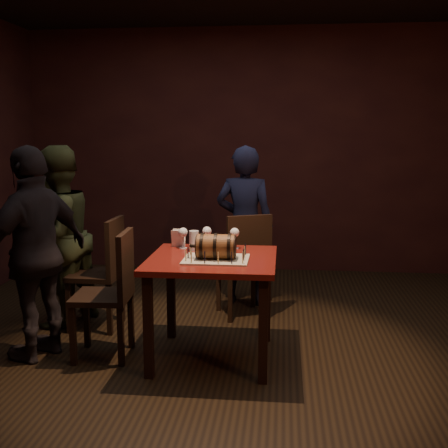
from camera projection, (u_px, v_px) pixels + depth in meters
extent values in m
plane|color=black|center=(215.00, 347.00, 4.30)|extent=(5.00, 5.00, 0.00)
cube|color=black|center=(241.00, 151.00, 6.52)|extent=(5.00, 0.04, 2.80)
cube|color=black|center=(109.00, 215.00, 1.61)|extent=(5.00, 0.04, 2.80)
cube|color=#54110E|center=(212.00, 260.00, 3.98)|extent=(0.90, 0.90, 0.04)
cube|color=black|center=(148.00, 327.00, 3.71)|extent=(0.06, 0.06, 0.71)
cube|color=black|center=(263.00, 331.00, 3.63)|extent=(0.06, 0.06, 0.71)
cube|color=black|center=(171.00, 294.00, 4.46)|extent=(0.06, 0.06, 0.71)
cube|color=black|center=(267.00, 297.00, 4.38)|extent=(0.06, 0.06, 0.71)
cube|color=#ABA38A|center=(216.00, 259.00, 3.89)|extent=(0.45, 0.35, 0.01)
cylinder|color=brown|center=(216.00, 246.00, 3.88)|extent=(0.26, 0.17, 0.17)
cylinder|color=black|center=(203.00, 246.00, 3.89)|extent=(0.02, 0.19, 0.19)
cylinder|color=black|center=(216.00, 246.00, 3.88)|extent=(0.02, 0.19, 0.19)
cylinder|color=black|center=(230.00, 247.00, 3.87)|extent=(0.02, 0.19, 0.19)
cylinder|color=black|center=(197.00, 246.00, 3.89)|extent=(0.01, 0.16, 0.16)
cylinder|color=black|center=(235.00, 247.00, 3.86)|extent=(0.01, 0.16, 0.16)
cylinder|color=black|center=(194.00, 246.00, 3.89)|extent=(0.04, 0.02, 0.02)
sphere|color=black|center=(191.00, 246.00, 3.90)|extent=(0.03, 0.03, 0.03)
cylinder|color=#DFCE85|center=(191.00, 257.00, 3.76)|extent=(0.01, 0.01, 0.08)
cylinder|color=black|center=(191.00, 250.00, 3.75)|extent=(0.00, 0.00, 0.01)
cylinder|color=black|center=(205.00, 257.00, 3.75)|extent=(0.01, 0.01, 0.08)
cylinder|color=black|center=(205.00, 251.00, 3.74)|extent=(0.00, 0.00, 0.01)
cylinder|color=#DFCE85|center=(218.00, 258.00, 3.74)|extent=(0.01, 0.01, 0.08)
cylinder|color=black|center=(218.00, 251.00, 3.73)|extent=(0.00, 0.00, 0.01)
cylinder|color=black|center=(232.00, 258.00, 3.73)|extent=(0.01, 0.01, 0.08)
cylinder|color=black|center=(232.00, 251.00, 3.72)|extent=(0.00, 0.00, 0.01)
cylinder|color=#DFCE85|center=(243.00, 258.00, 3.74)|extent=(0.01, 0.01, 0.08)
cylinder|color=black|center=(243.00, 251.00, 3.73)|extent=(0.00, 0.00, 0.01)
cylinder|color=black|center=(244.00, 255.00, 3.83)|extent=(0.01, 0.01, 0.08)
cylinder|color=black|center=(244.00, 248.00, 3.82)|extent=(0.00, 0.00, 0.01)
cylinder|color=#DFCE85|center=(245.00, 252.00, 3.92)|extent=(0.01, 0.01, 0.08)
cylinder|color=black|center=(245.00, 245.00, 3.91)|extent=(0.00, 0.00, 0.01)
cylinder|color=black|center=(246.00, 249.00, 4.01)|extent=(0.01, 0.01, 0.08)
cylinder|color=black|center=(246.00, 243.00, 4.00)|extent=(0.00, 0.00, 0.01)
cylinder|color=#DFCE85|center=(233.00, 249.00, 4.02)|extent=(0.01, 0.01, 0.08)
cylinder|color=black|center=(233.00, 243.00, 4.01)|extent=(0.00, 0.00, 0.01)
cylinder|color=black|center=(220.00, 249.00, 4.03)|extent=(0.01, 0.01, 0.08)
cylinder|color=black|center=(220.00, 242.00, 4.02)|extent=(0.00, 0.00, 0.01)
cylinder|color=#DFCE85|center=(208.00, 248.00, 4.03)|extent=(0.01, 0.01, 0.08)
cylinder|color=black|center=(208.00, 242.00, 4.03)|extent=(0.00, 0.00, 0.01)
cylinder|color=black|center=(195.00, 248.00, 4.04)|extent=(0.01, 0.01, 0.08)
cylinder|color=black|center=(195.00, 242.00, 4.04)|extent=(0.00, 0.00, 0.01)
cylinder|color=#DFCE85|center=(190.00, 250.00, 3.98)|extent=(0.01, 0.01, 0.08)
cylinder|color=black|center=(190.00, 244.00, 3.98)|extent=(0.00, 0.00, 0.01)
cylinder|color=black|center=(188.00, 252.00, 3.90)|extent=(0.01, 0.01, 0.08)
cylinder|color=black|center=(188.00, 246.00, 3.89)|extent=(0.00, 0.00, 0.01)
cylinder|color=#DFCE85|center=(186.00, 255.00, 3.81)|extent=(0.01, 0.01, 0.08)
cylinder|color=black|center=(186.00, 249.00, 3.80)|extent=(0.00, 0.00, 0.01)
cylinder|color=silver|center=(183.00, 248.00, 4.28)|extent=(0.06, 0.06, 0.01)
cylinder|color=silver|center=(183.00, 242.00, 4.27)|extent=(0.01, 0.01, 0.09)
sphere|color=silver|center=(183.00, 232.00, 4.26)|extent=(0.07, 0.07, 0.07)
sphere|color=#591114|center=(183.00, 233.00, 4.26)|extent=(0.05, 0.05, 0.05)
cylinder|color=silver|center=(207.00, 247.00, 4.33)|extent=(0.06, 0.06, 0.01)
cylinder|color=silver|center=(207.00, 241.00, 4.32)|extent=(0.01, 0.01, 0.09)
sphere|color=silver|center=(207.00, 231.00, 4.31)|extent=(0.07, 0.07, 0.07)
cylinder|color=silver|center=(235.00, 248.00, 4.27)|extent=(0.06, 0.06, 0.01)
cylinder|color=silver|center=(235.00, 242.00, 4.26)|extent=(0.01, 0.01, 0.09)
sphere|color=silver|center=(235.00, 233.00, 4.25)|extent=(0.07, 0.07, 0.07)
sphere|color=#BF594C|center=(235.00, 233.00, 4.25)|extent=(0.05, 0.05, 0.05)
cylinder|color=silver|center=(194.00, 241.00, 4.20)|extent=(0.07, 0.07, 0.15)
cylinder|color=#9E5414|center=(194.00, 243.00, 4.20)|extent=(0.06, 0.06, 0.11)
cylinder|color=white|center=(194.00, 234.00, 4.19)|extent=(0.06, 0.06, 0.02)
cube|color=black|center=(242.00, 266.00, 4.99)|extent=(0.53, 0.53, 0.04)
cube|color=black|center=(253.00, 285.00, 5.24)|extent=(0.04, 0.04, 0.43)
cube|color=black|center=(219.00, 288.00, 5.14)|extent=(0.04, 0.04, 0.43)
cube|color=black|center=(267.00, 295.00, 4.92)|extent=(0.04, 0.04, 0.43)
cube|color=black|center=(230.00, 298.00, 4.82)|extent=(0.04, 0.04, 0.43)
cube|color=black|center=(250.00, 242.00, 4.78)|extent=(0.38, 0.20, 0.46)
cube|color=black|center=(95.00, 275.00, 4.67)|extent=(0.41, 0.41, 0.04)
cube|color=black|center=(84.00, 296.00, 4.89)|extent=(0.04, 0.04, 0.43)
cube|color=black|center=(69.00, 308.00, 4.56)|extent=(0.04, 0.04, 0.43)
cube|color=black|center=(122.00, 297.00, 4.85)|extent=(0.04, 0.04, 0.43)
cube|color=black|center=(109.00, 309.00, 4.52)|extent=(0.04, 0.04, 0.43)
cube|color=black|center=(115.00, 246.00, 4.60)|extent=(0.05, 0.40, 0.46)
cube|color=black|center=(102.00, 297.00, 4.06)|extent=(0.42, 0.42, 0.04)
cube|color=black|center=(87.00, 320.00, 4.27)|extent=(0.04, 0.04, 0.43)
cube|color=black|center=(73.00, 336.00, 3.93)|extent=(0.04, 0.04, 0.43)
cube|color=black|center=(131.00, 320.00, 4.25)|extent=(0.04, 0.04, 0.43)
cube|color=black|center=(121.00, 337.00, 3.92)|extent=(0.04, 0.04, 0.43)
cube|color=black|center=(126.00, 264.00, 4.01)|extent=(0.06, 0.40, 0.46)
imported|color=#1B1D37|center=(245.00, 226.00, 5.28)|extent=(0.59, 0.43, 1.51)
imported|color=#3F4422|center=(57.00, 236.00, 4.72)|extent=(0.80, 0.90, 1.52)
imported|color=black|center=(36.00, 253.00, 4.01)|extent=(0.71, 0.98, 1.54)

